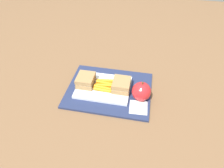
{
  "coord_description": "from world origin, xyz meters",
  "views": [
    {
      "loc": [
        0.13,
        -0.61,
        0.62
      ],
      "look_at": [
        0.01,
        0.0,
        0.04
      ],
      "focal_mm": 32.02,
      "sensor_mm": 36.0,
      "label": 1
    }
  ],
  "objects_px": {
    "sandwich_half_left": "(86,80)",
    "apple": "(141,91)",
    "sandwich_half_right": "(121,85)",
    "carrot_sticks_bundle": "(104,85)",
    "food_tray": "(104,87)",
    "paper_napkin": "(138,107)"
  },
  "relations": [
    {
      "from": "food_tray",
      "to": "apple",
      "type": "distance_m",
      "value": 0.17
    },
    {
      "from": "sandwich_half_left",
      "to": "sandwich_half_right",
      "type": "distance_m",
      "value": 0.16
    },
    {
      "from": "food_tray",
      "to": "sandwich_half_left",
      "type": "bearing_deg",
      "value": 180.0
    },
    {
      "from": "sandwich_half_left",
      "to": "apple",
      "type": "xyz_separation_m",
      "value": [
        0.24,
        -0.03,
        0.01
      ]
    },
    {
      "from": "apple",
      "to": "paper_napkin",
      "type": "height_order",
      "value": "apple"
    },
    {
      "from": "paper_napkin",
      "to": "food_tray",
      "type": "bearing_deg",
      "value": 152.86
    },
    {
      "from": "food_tray",
      "to": "carrot_sticks_bundle",
      "type": "xyz_separation_m",
      "value": [
        0.0,
        -0.0,
        0.01
      ]
    },
    {
      "from": "sandwich_half_left",
      "to": "apple",
      "type": "height_order",
      "value": "apple"
    },
    {
      "from": "carrot_sticks_bundle",
      "to": "apple",
      "type": "distance_m",
      "value": 0.17
    },
    {
      "from": "sandwich_half_left",
      "to": "carrot_sticks_bundle",
      "type": "xyz_separation_m",
      "value": [
        0.08,
        -0.0,
        -0.02
      ]
    },
    {
      "from": "sandwich_half_left",
      "to": "paper_napkin",
      "type": "bearing_deg",
      "value": -19.01
    },
    {
      "from": "food_tray",
      "to": "sandwich_half_right",
      "type": "distance_m",
      "value": 0.08
    },
    {
      "from": "paper_napkin",
      "to": "sandwich_half_left",
      "type": "bearing_deg",
      "value": 160.99
    },
    {
      "from": "apple",
      "to": "paper_napkin",
      "type": "distance_m",
      "value": 0.07
    },
    {
      "from": "sandwich_half_right",
      "to": "carrot_sticks_bundle",
      "type": "xyz_separation_m",
      "value": [
        -0.08,
        -0.0,
        -0.02
      ]
    },
    {
      "from": "food_tray",
      "to": "carrot_sticks_bundle",
      "type": "height_order",
      "value": "carrot_sticks_bundle"
    },
    {
      "from": "carrot_sticks_bundle",
      "to": "food_tray",
      "type": "bearing_deg",
      "value": 149.76
    },
    {
      "from": "sandwich_half_left",
      "to": "carrot_sticks_bundle",
      "type": "distance_m",
      "value": 0.08
    },
    {
      "from": "sandwich_half_left",
      "to": "paper_napkin",
      "type": "distance_m",
      "value": 0.25
    },
    {
      "from": "sandwich_half_right",
      "to": "apple",
      "type": "bearing_deg",
      "value": -18.32
    },
    {
      "from": "sandwich_half_left",
      "to": "apple",
      "type": "relative_size",
      "value": 0.89
    },
    {
      "from": "paper_napkin",
      "to": "carrot_sticks_bundle",
      "type": "bearing_deg",
      "value": 152.87
    }
  ]
}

